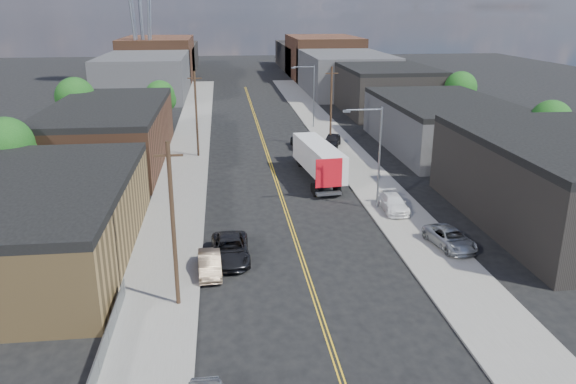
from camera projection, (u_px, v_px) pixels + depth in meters
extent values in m
plane|color=black|center=(259.00, 129.00, 81.46)|extent=(260.00, 260.00, 0.00)
cube|color=gold|center=(268.00, 155.00, 67.31)|extent=(0.32, 120.00, 0.01)
cube|color=slate|center=(187.00, 157.00, 66.24)|extent=(5.00, 140.00, 0.15)
cube|color=slate|center=(345.00, 152.00, 68.34)|extent=(5.00, 140.00, 0.15)
cube|color=brown|center=(42.00, 224.00, 39.07)|extent=(12.00, 22.00, 5.00)
cube|color=black|center=(36.00, 186.00, 38.19)|extent=(12.00, 22.00, 0.60)
cube|color=#492C1D|center=(110.00, 136.00, 63.43)|extent=(12.00, 26.00, 6.00)
cube|color=black|center=(107.00, 107.00, 62.40)|extent=(12.00, 26.00, 0.60)
cube|color=black|center=(565.00, 185.00, 45.15)|extent=(14.00, 22.00, 6.50)
cube|color=black|center=(572.00, 142.00, 44.04)|extent=(14.00, 22.00, 0.60)
cube|color=navy|center=(485.00, 184.00, 44.29)|extent=(0.30, 20.00, 0.80)
cube|color=#333335|center=(443.00, 126.00, 69.83)|extent=(14.00, 24.00, 5.50)
cube|color=black|center=(445.00, 102.00, 68.87)|extent=(14.00, 24.00, 0.60)
cube|color=black|center=(385.00, 91.00, 94.11)|extent=(14.00, 22.00, 7.00)
cube|color=black|center=(386.00, 68.00, 92.91)|extent=(14.00, 22.00, 0.60)
cube|color=#333335|center=(146.00, 75.00, 110.99)|extent=(16.00, 30.00, 8.00)
cube|color=#333335|center=(344.00, 73.00, 115.42)|extent=(16.00, 30.00, 8.00)
cube|color=#492C1D|center=(158.00, 59.00, 134.24)|extent=(16.00, 26.00, 10.00)
cube|color=#492C1D|center=(323.00, 57.00, 138.68)|extent=(16.00, 26.00, 10.00)
cube|color=black|center=(166.00, 58.00, 153.57)|extent=(16.00, 40.00, 7.00)
cube|color=black|center=(310.00, 57.00, 158.00)|extent=(16.00, 40.00, 7.00)
cylinder|color=gray|center=(141.00, 16.00, 121.45)|extent=(0.80, 0.80, 30.00)
cylinder|color=gray|center=(131.00, 16.00, 119.60)|extent=(1.94, 1.94, 29.98)
cylinder|color=gray|center=(148.00, 16.00, 119.99)|extent=(1.94, 1.94, 29.98)
cylinder|color=gray|center=(134.00, 16.00, 122.92)|extent=(1.94, 1.94, 29.98)
cylinder|color=gray|center=(150.00, 16.00, 123.31)|extent=(1.94, 1.94, 29.98)
cylinder|color=gray|center=(379.00, 159.00, 47.93)|extent=(0.18, 0.18, 9.00)
cylinder|color=gray|center=(364.00, 110.00, 46.41)|extent=(3.00, 0.12, 0.12)
cube|color=gray|center=(347.00, 111.00, 46.27)|extent=(0.60, 0.25, 0.18)
cylinder|color=gray|center=(314.00, 97.00, 80.93)|extent=(0.18, 0.18, 9.00)
cylinder|color=gray|center=(304.00, 67.00, 79.41)|extent=(3.00, 0.12, 0.12)
cube|color=gray|center=(293.00, 68.00, 79.28)|extent=(0.60, 0.25, 0.18)
cylinder|color=black|center=(173.00, 227.00, 31.83)|extent=(0.26, 0.26, 10.00)
cube|color=black|center=(168.00, 156.00, 30.51)|extent=(1.60, 0.12, 0.12)
cylinder|color=black|center=(196.00, 115.00, 64.83)|extent=(0.26, 0.26, 10.00)
cube|color=black|center=(195.00, 78.00, 63.51)|extent=(1.60, 0.12, 0.12)
cylinder|color=black|center=(331.00, 108.00, 69.48)|extent=(0.26, 0.26, 10.00)
cube|color=black|center=(332.00, 73.00, 68.16)|extent=(1.60, 0.12, 0.12)
cube|color=slate|center=(99.00, 366.00, 26.72)|extent=(0.02, 16.00, 1.20)
cube|color=slate|center=(97.00, 356.00, 26.53)|extent=(0.05, 16.00, 0.05)
cylinder|color=black|center=(12.00, 182.00, 49.84)|extent=(0.36, 0.36, 4.25)
sphere|color=#0F370F|center=(6.00, 144.00, 48.77)|extent=(4.76, 4.76, 4.76)
sphere|color=#0F370F|center=(16.00, 153.00, 49.39)|extent=(3.74, 3.74, 3.74)
sphere|color=#0F370F|center=(0.00, 152.00, 48.53)|extent=(3.40, 3.40, 3.40)
cylinder|color=black|center=(78.00, 124.00, 73.38)|extent=(0.36, 0.36, 4.50)
sphere|color=#0F370F|center=(75.00, 97.00, 72.25)|extent=(5.04, 5.04, 5.04)
sphere|color=#0F370F|center=(81.00, 103.00, 72.88)|extent=(3.96, 3.96, 3.96)
sphere|color=#0F370F|center=(71.00, 102.00, 72.01)|extent=(3.60, 3.60, 3.60)
cylinder|color=black|center=(161.00, 116.00, 81.20)|extent=(0.36, 0.36, 3.75)
sphere|color=#0F370F|center=(160.00, 95.00, 80.26)|extent=(4.20, 4.20, 4.20)
sphere|color=#0F370F|center=(165.00, 100.00, 80.84)|extent=(3.30, 3.30, 3.30)
sphere|color=#0F370F|center=(156.00, 99.00, 79.99)|extent=(3.00, 3.00, 3.00)
cylinder|color=black|center=(546.00, 150.00, 61.52)|extent=(0.36, 0.36, 4.00)
sphere|color=#0F370F|center=(551.00, 121.00, 60.52)|extent=(4.48, 4.48, 4.48)
sphere|color=#0F370F|center=(553.00, 127.00, 61.12)|extent=(3.52, 3.52, 3.52)
sphere|color=#0F370F|center=(548.00, 127.00, 60.26)|extent=(3.20, 3.20, 3.20)
cylinder|color=black|center=(458.00, 110.00, 84.11)|extent=(0.36, 0.36, 4.25)
sphere|color=#0F370F|center=(461.00, 88.00, 83.04)|extent=(4.76, 4.76, 4.76)
sphere|color=#0F370F|center=(463.00, 93.00, 83.66)|extent=(3.74, 3.74, 3.74)
sphere|color=#0F370F|center=(458.00, 92.00, 82.80)|extent=(3.40, 3.40, 3.40)
cube|color=beige|center=(318.00, 157.00, 56.50)|extent=(3.77, 11.67, 2.68)
cube|color=#AF0D17|center=(329.00, 173.00, 51.10)|extent=(2.50, 0.40, 2.70)
cube|color=gray|center=(328.00, 193.00, 51.71)|extent=(2.41, 0.86, 0.25)
cube|color=black|center=(308.00, 150.00, 63.49)|extent=(2.72, 3.31, 2.96)
cylinder|color=black|center=(326.00, 189.00, 53.05)|extent=(2.58, 1.23, 0.96)
cylinder|color=black|center=(308.00, 159.00, 63.80)|extent=(2.48, 1.22, 0.96)
imported|color=#77624E|center=(210.00, 264.00, 37.13)|extent=(1.68, 4.27, 1.38)
imported|color=black|center=(230.00, 249.00, 39.17)|extent=(2.66, 5.70, 1.58)
imported|color=#A2A5A7|center=(450.00, 238.00, 40.92)|extent=(3.04, 5.21, 1.36)
imported|color=white|center=(393.00, 203.00, 48.26)|extent=(1.99, 4.72, 1.36)
imported|color=black|center=(332.00, 140.00, 70.31)|extent=(3.30, 5.07, 1.61)
imported|color=black|center=(301.00, 142.00, 70.52)|extent=(2.26, 4.86, 1.35)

